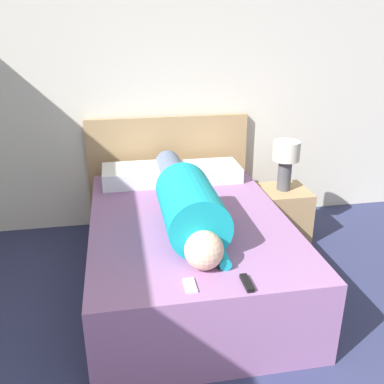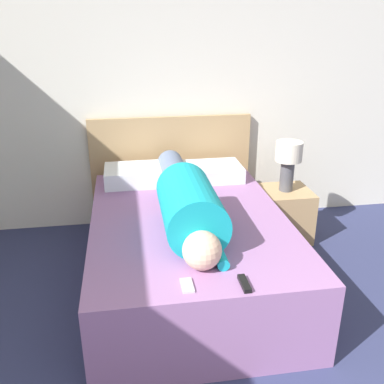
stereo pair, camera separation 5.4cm
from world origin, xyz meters
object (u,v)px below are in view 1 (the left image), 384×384
table_lamp (286,158)px  cell_phone (190,285)px  bed (188,250)px  nightstand (281,213)px  pillow_near_headboard (134,175)px  pillow_second (210,171)px  tv_remote (247,283)px  person_lying (186,201)px

table_lamp → cell_phone: size_ratio=3.39×
bed → nightstand: bed is taller
pillow_near_headboard → cell_phone: (0.20, -1.61, -0.06)m
nightstand → pillow_near_headboard: 1.36m
table_lamp → pillow_second: bearing=164.9°
bed → tv_remote: 0.95m
pillow_near_headboard → bed: bearing=-65.6°
pillow_second → cell_phone: pillow_second is taller
tv_remote → cell_phone: bearing=172.4°
nightstand → pillow_second: 0.76m
pillow_second → tv_remote: size_ratio=3.40×
table_lamp → cell_phone: table_lamp is taller
bed → tv_remote: size_ratio=13.24×
tv_remote → cell_phone: size_ratio=1.15×
bed → cell_phone: (-0.14, -0.85, 0.28)m
nightstand → pillow_second: pillow_second is taller
table_lamp → pillow_near_headboard: bearing=172.5°
bed → pillow_second: bearing=66.7°
nightstand → table_lamp: (-0.00, -0.00, 0.52)m
person_lying → pillow_second: bearing=67.3°
nightstand → pillow_near_headboard: pillow_near_headboard is taller
table_lamp → person_lying: 1.19m
table_lamp → tv_remote: bearing=-118.2°
bed → tv_remote: bearing=-79.7°
bed → pillow_near_headboard: 0.90m
nightstand → pillow_second: size_ratio=0.91×
pillow_second → tv_remote: 1.66m
nightstand → tv_remote: size_ratio=3.09×
table_lamp → pillow_near_headboard: size_ratio=0.82×
tv_remote → cell_phone: tv_remote is taller
bed → pillow_near_headboard: size_ratio=3.70×
table_lamp → tv_remote: size_ratio=2.94×
pillow_near_headboard → cell_phone: bearing=-82.8°
pillow_near_headboard → cell_phone: size_ratio=4.13×
bed → cell_phone: size_ratio=15.28×
person_lying → pillow_second: 0.92m
bed → cell_phone: cell_phone is taller
pillow_near_headboard → pillow_second: 0.67m
person_lying → cell_phone: 0.79m
pillow_second → tv_remote: (-0.16, -1.65, -0.05)m
table_lamp → pillow_second: size_ratio=0.86×
nightstand → pillow_near_headboard: bearing=172.5°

